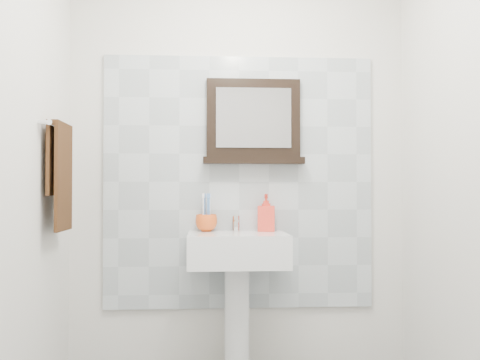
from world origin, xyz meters
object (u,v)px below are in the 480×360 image
object	(u,v)px
pedestal_sink	(237,266)
soap_dispenser	(266,212)
hand_towel	(60,168)
toothbrush_cup	(206,223)
framed_mirror	(253,124)

from	to	relation	value
pedestal_sink	soap_dispenser	world-z (taller)	soap_dispenser
soap_dispenser	hand_towel	bearing A→B (deg)	-155.60
pedestal_sink	soap_dispenser	size ratio (longest dim) A/B	4.38
toothbrush_cup	soap_dispenser	distance (m)	0.35
hand_towel	framed_mirror	bearing A→B (deg)	21.57
soap_dispenser	pedestal_sink	bearing A→B (deg)	-135.90
soap_dispenser	hand_towel	world-z (taller)	hand_towel
pedestal_sink	hand_towel	distance (m)	1.09
pedestal_sink	soap_dispenser	xyz separation A→B (m)	(0.18, 0.14, 0.29)
soap_dispenser	framed_mirror	world-z (taller)	framed_mirror
toothbrush_cup	framed_mirror	size ratio (longest dim) A/B	0.21
hand_towel	soap_dispenser	bearing A→B (deg)	17.97
soap_dispenser	framed_mirror	distance (m)	0.53
pedestal_sink	toothbrush_cup	bearing A→B (deg)	140.63
pedestal_sink	hand_towel	size ratio (longest dim) A/B	1.75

